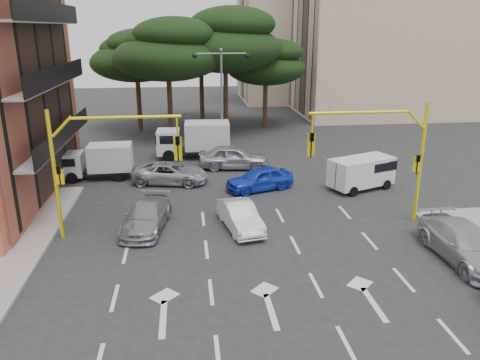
# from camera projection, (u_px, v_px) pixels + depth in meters

# --- Properties ---
(ground) EXTENTS (120.00, 120.00, 0.00)m
(ground) POSITION_uv_depth(u_px,v_px,m) (251.00, 247.00, 20.87)
(ground) COLOR #28282B
(ground) RESTS_ON ground
(median_strip) EXTENTS (1.40, 6.00, 0.15)m
(median_strip) POSITION_uv_depth(u_px,v_px,m) (222.00, 154.00, 35.95)
(median_strip) COLOR gray
(median_strip) RESTS_ON ground
(apartment_beige_near) EXTENTS (20.20, 12.15, 18.70)m
(apartment_beige_near) POSITION_uv_depth(u_px,v_px,m) (394.00, 27.00, 50.38)
(apartment_beige_near) COLOR #C5B594
(apartment_beige_near) RESTS_ON ground
(apartment_beige_far) EXTENTS (16.20, 12.15, 16.70)m
(apartment_beige_far) POSITION_uv_depth(u_px,v_px,m) (303.00, 35.00, 61.24)
(apartment_beige_far) COLOR #C5B594
(apartment_beige_far) RESTS_ON ground
(pine_left_near) EXTENTS (9.15, 9.15, 10.23)m
(pine_left_near) POSITION_uv_depth(u_px,v_px,m) (168.00, 49.00, 38.80)
(pine_left_near) COLOR #382616
(pine_left_near) RESTS_ON ground
(pine_center) EXTENTS (9.98, 9.98, 11.16)m
(pine_center) POSITION_uv_depth(u_px,v_px,m) (226.00, 40.00, 41.02)
(pine_center) COLOR #382616
(pine_center) RESTS_ON ground
(pine_left_far) EXTENTS (8.32, 8.32, 9.30)m
(pine_left_far) POSITION_uv_depth(u_px,v_px,m) (136.00, 55.00, 42.46)
(pine_left_far) COLOR #382616
(pine_left_far) RESTS_ON ground
(pine_right) EXTENTS (7.49, 7.49, 8.37)m
(pine_right) POSITION_uv_depth(u_px,v_px,m) (267.00, 62.00, 44.00)
(pine_right) COLOR #382616
(pine_right) RESTS_ON ground
(pine_back) EXTENTS (9.15, 9.15, 10.23)m
(pine_back) POSITION_uv_depth(u_px,v_px,m) (201.00, 46.00, 45.74)
(pine_back) COLOR #382616
(pine_back) RESTS_ON ground
(signal_mast_right) EXTENTS (5.79, 0.37, 6.00)m
(signal_mast_right) POSITION_uv_depth(u_px,v_px,m) (387.00, 148.00, 22.30)
(signal_mast_right) COLOR yellow
(signal_mast_right) RESTS_ON ground
(signal_mast_left) EXTENTS (5.79, 0.37, 6.00)m
(signal_mast_left) POSITION_uv_depth(u_px,v_px,m) (94.00, 156.00, 20.79)
(signal_mast_left) COLOR yellow
(signal_mast_left) RESTS_ON ground
(street_lamp_center) EXTENTS (4.16, 0.36, 7.77)m
(street_lamp_center) POSITION_uv_depth(u_px,v_px,m) (221.00, 83.00, 34.29)
(street_lamp_center) COLOR slate
(street_lamp_center) RESTS_ON median_strip
(car_white_hatch) EXTENTS (2.11, 4.10, 1.29)m
(car_white_hatch) POSITION_uv_depth(u_px,v_px,m) (240.00, 216.00, 22.60)
(car_white_hatch) COLOR silver
(car_white_hatch) RESTS_ON ground
(car_blue_compact) EXTENTS (4.42, 2.92, 1.40)m
(car_blue_compact) POSITION_uv_depth(u_px,v_px,m) (260.00, 179.00, 28.05)
(car_blue_compact) COLOR #1735C0
(car_blue_compact) RESTS_ON ground
(car_silver_wagon) EXTENTS (2.59, 4.79, 1.32)m
(car_silver_wagon) POSITION_uv_depth(u_px,v_px,m) (146.00, 216.00, 22.61)
(car_silver_wagon) COLOR #909497
(car_silver_wagon) RESTS_ON ground
(car_silver_cross_a) EXTENTS (5.02, 3.05, 1.30)m
(car_silver_cross_a) POSITION_uv_depth(u_px,v_px,m) (171.00, 173.00, 29.28)
(car_silver_cross_a) COLOR #B0B1B8
(car_silver_cross_a) RESTS_ON ground
(car_silver_cross_b) EXTENTS (5.00, 2.50, 1.64)m
(car_silver_cross_b) POSITION_uv_depth(u_px,v_px,m) (234.00, 157.00, 32.29)
(car_silver_cross_b) COLOR #A4A7AD
(car_silver_cross_b) RESTS_ON ground
(car_silver_parked) EXTENTS (2.20, 5.17, 1.49)m
(car_silver_parked) POSITION_uv_depth(u_px,v_px,m) (465.00, 244.00, 19.53)
(car_silver_parked) COLOR #A7AAB0
(car_silver_parked) RESTS_ON ground
(van_white) EXTENTS (4.31, 3.12, 1.97)m
(van_white) POSITION_uv_depth(u_px,v_px,m) (361.00, 173.00, 28.13)
(van_white) COLOR silver
(van_white) RESTS_ON ground
(box_truck_a) EXTENTS (4.58, 2.03, 2.22)m
(box_truck_a) POSITION_uv_depth(u_px,v_px,m) (98.00, 162.00, 30.03)
(box_truck_a) COLOR silver
(box_truck_a) RESTS_ON ground
(box_truck_b) EXTENTS (5.53, 2.49, 2.68)m
(box_truck_b) POSITION_uv_depth(u_px,v_px,m) (194.00, 140.00, 34.85)
(box_truck_b) COLOR silver
(box_truck_b) RESTS_ON ground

